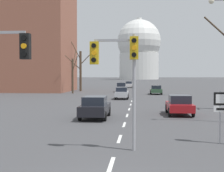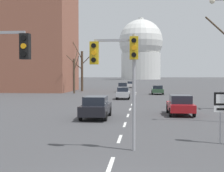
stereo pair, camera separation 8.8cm
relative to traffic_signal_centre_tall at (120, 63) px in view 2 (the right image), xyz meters
The scene contains 23 objects.
lane_stripe_0 4.31m from the traffic_signal_centre_tall, 94.58° to the right, with size 0.16×2.00×0.01m, color silver.
lane_stripe_1 4.39m from the traffic_signal_centre_tall, 94.28° to the left, with size 0.16×2.00×0.01m, color silver.
lane_stripe_2 7.78m from the traffic_signal_centre_tall, 91.46° to the left, with size 0.16×2.00×0.01m, color silver.
lane_stripe_3 11.92m from the traffic_signal_centre_tall, 90.88° to the left, with size 0.16×2.00×0.01m, color silver.
lane_stripe_4 16.26m from the traffic_signal_centre_tall, 90.63° to the left, with size 0.16×2.00×0.01m, color silver.
lane_stripe_5 20.67m from the traffic_signal_centre_tall, 90.49° to the left, with size 0.16×2.00×0.01m, color silver.
lane_stripe_6 25.10m from the traffic_signal_centre_tall, 90.40° to the left, with size 0.16×2.00×0.01m, color silver.
lane_stripe_7 29.56m from the traffic_signal_centre_tall, 90.34° to the left, with size 0.16×2.00×0.01m, color silver.
lane_stripe_8 34.03m from the traffic_signal_centre_tall, 90.29° to the left, with size 0.16×2.00×0.01m, color silver.
lane_stripe_9 38.51m from the traffic_signal_centre_tall, 90.26° to the left, with size 0.16×2.00×0.01m, color silver.
lane_stripe_10 42.99m from the traffic_signal_centre_tall, 90.23° to the left, with size 0.16×2.00×0.01m, color silver.
traffic_signal_centre_tall is the anchor object (origin of this frame).
route_sign_post 5.26m from the traffic_signal_centre_tall, 20.03° to the left, with size 0.60×0.08×2.45m.
sedan_near_left 28.07m from the traffic_signal_centre_tall, 93.23° to the left, with size 1.73×3.82×1.56m.
sedan_near_right 64.83m from the traffic_signal_centre_tall, 91.75° to the left, with size 1.75×4.28×1.57m.
sedan_mid_centre 38.68m from the traffic_signal_centre_tall, 84.90° to the left, with size 1.89×4.10×1.50m.
sedan_far_left 10.28m from the traffic_signal_centre_tall, 104.42° to the left, with size 1.95×4.54×1.63m.
sedan_far_right 13.09m from the traffic_signal_centre_tall, 71.87° to the left, with size 1.96×4.17×1.59m.
sedan_distant_centre 45.23m from the traffic_signal_centre_tall, 93.39° to the left, with size 1.91×4.37×1.74m.
bare_tree_left_near 48.50m from the traffic_signal_centre_tall, 103.00° to the left, with size 4.60×1.31×9.96m.
bare_tree_left_far 41.16m from the traffic_signal_centre_tall, 105.16° to the left, with size 2.28×2.47×7.46m.
capitol_dome 211.03m from the traffic_signal_centre_tall, 90.05° to the left, with size 30.91×30.91×43.65m.
apartment_block_left 52.03m from the traffic_signal_centre_tall, 115.09° to the left, with size 18.00×14.00×22.54m, color #935642.
Camera 2 is at (1.12, -7.91, 3.20)m, focal length 50.00 mm.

